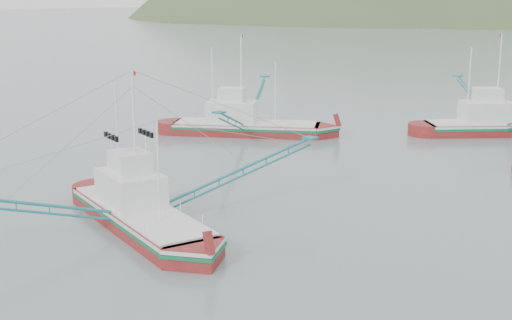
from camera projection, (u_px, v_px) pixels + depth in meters
The scene contains 5 objects.
ground at pixel (196, 228), 44.00m from camera, with size 1200.00×1200.00×0.00m, color slate.
main_boat at pixel (139, 195), 43.67m from camera, with size 14.67×24.90×10.43m.
bg_boat_far at pixel (500, 112), 72.93m from camera, with size 21.83×23.39×11.03m.
bg_boat_left at pixel (245, 112), 72.82m from camera, with size 17.45×25.18×10.99m.
headland_left at pixel (382, 19), 428.29m from camera, with size 448.00×308.00×210.00m, color #3C532B.
Camera 1 is at (28.70, -30.76, 14.04)m, focal length 50.00 mm.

